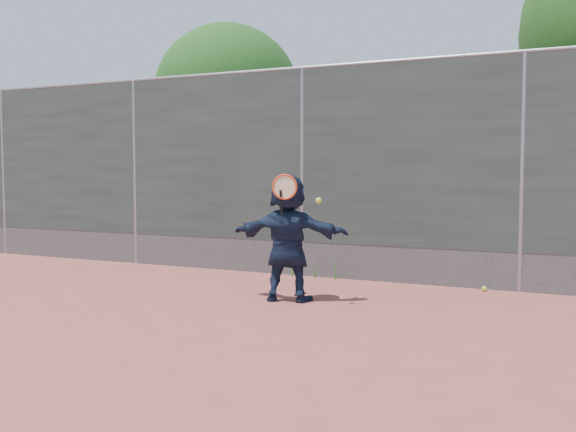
% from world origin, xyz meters
% --- Properties ---
extents(ground, '(80.00, 80.00, 0.00)m').
position_xyz_m(ground, '(0.00, 0.00, 0.00)').
color(ground, '#9E4C42').
rests_on(ground, ground).
extents(player, '(1.45, 0.69, 1.50)m').
position_xyz_m(player, '(0.57, 1.77, 0.75)').
color(player, '#142039').
rests_on(player, ground).
extents(ball_ground, '(0.07, 0.07, 0.07)m').
position_xyz_m(ball_ground, '(2.60, 3.34, 0.03)').
color(ball_ground, '#BDE532').
rests_on(ball_ground, ground).
extents(fence, '(20.00, 0.06, 3.03)m').
position_xyz_m(fence, '(-0.00, 3.50, 1.58)').
color(fence, '#38423D').
rests_on(fence, ground).
extents(swing_action, '(0.58, 0.14, 0.51)m').
position_xyz_m(swing_action, '(0.66, 1.58, 1.31)').
color(swing_action, '#E04115').
rests_on(swing_action, ground).
extents(tree_left, '(3.15, 3.00, 4.53)m').
position_xyz_m(tree_left, '(-2.85, 6.55, 2.94)').
color(tree_left, '#382314').
rests_on(tree_left, ground).
extents(weed_clump, '(0.68, 0.07, 0.30)m').
position_xyz_m(weed_clump, '(0.29, 3.38, 0.13)').
color(weed_clump, '#387226').
rests_on(weed_clump, ground).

